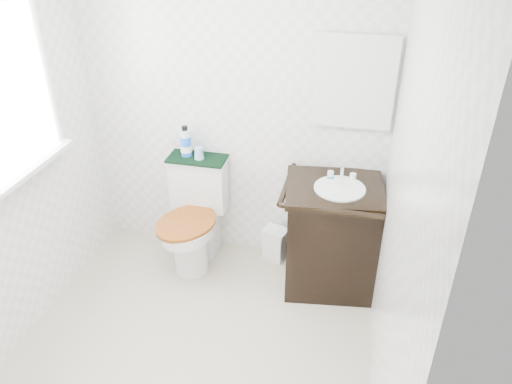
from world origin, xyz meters
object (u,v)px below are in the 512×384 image
at_px(toilet, 196,220).
at_px(mouthwash_bottle, 186,142).
at_px(cup, 199,153).
at_px(vanity, 331,234).
at_px(trash_bin, 275,243).

xyz_separation_m(toilet, mouthwash_bottle, (-0.09, 0.14, 0.58)).
distance_m(toilet, cup, 0.53).
bearing_deg(toilet, vanity, -3.51).
xyz_separation_m(vanity, mouthwash_bottle, (-1.12, 0.20, 0.51)).
relative_size(toilet, mouthwash_bottle, 3.51).
bearing_deg(cup, trash_bin, 2.32).
bearing_deg(mouthwash_bottle, cup, -15.87).
height_order(trash_bin, cup, cup).
relative_size(vanity, trash_bin, 3.43).
bearing_deg(trash_bin, cup, -177.68).
bearing_deg(toilet, mouthwash_bottle, 121.53).
bearing_deg(trash_bin, mouthwash_bottle, 179.38).
relative_size(trash_bin, mouthwash_bottle, 1.16).
bearing_deg(toilet, trash_bin, 12.55).
height_order(toilet, trash_bin, toilet).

